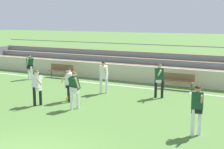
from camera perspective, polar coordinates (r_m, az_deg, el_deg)
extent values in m
cube|color=white|center=(17.78, 6.89, -2.57)|extent=(44.00, 0.12, 0.01)
cube|color=beige|center=(19.06, 8.45, -0.21)|extent=(48.00, 0.16, 1.02)
cube|color=#897051|center=(20.62, 5.81, 0.25)|extent=(27.13, 0.36, 0.08)
cube|color=slate|center=(20.47, 5.60, -0.36)|extent=(27.13, 0.04, 0.38)
cube|color=#897051|center=(21.16, 6.46, 1.52)|extent=(27.13, 0.36, 0.08)
cube|color=slate|center=(21.01, 6.26, 0.94)|extent=(27.13, 0.04, 0.38)
cube|color=#897051|center=(21.71, 7.07, 2.72)|extent=(27.13, 0.36, 0.08)
cube|color=slate|center=(21.55, 6.88, 2.17)|extent=(27.13, 0.04, 0.38)
cube|color=#897051|center=(22.28, 7.66, 3.87)|extent=(27.13, 0.36, 0.08)
cube|color=slate|center=(22.11, 7.48, 3.34)|extent=(27.13, 0.04, 0.38)
cube|color=slate|center=(28.94, -19.18, 3.30)|extent=(0.20, 2.30, 1.51)
cylinder|color=slate|center=(22.46, 7.90, 5.32)|extent=(27.13, 0.06, 0.06)
cube|color=brown|center=(17.73, 11.75, -1.27)|extent=(1.80, 0.40, 0.06)
cube|color=brown|center=(17.86, 11.93, -0.38)|extent=(1.80, 0.05, 0.40)
cylinder|color=#47474C|center=(17.99, 9.33, -1.76)|extent=(0.07, 0.07, 0.45)
cylinder|color=#47474C|center=(17.60, 14.18, -2.20)|extent=(0.07, 0.07, 0.45)
cube|color=brown|center=(21.12, -9.25, 0.60)|extent=(1.80, 0.40, 0.06)
cube|color=brown|center=(21.23, -8.98, 1.34)|extent=(1.80, 0.05, 0.40)
cylinder|color=#47474C|center=(21.62, -10.90, 0.16)|extent=(0.07, 0.07, 0.45)
cylinder|color=#47474C|center=(20.71, -7.48, -0.17)|extent=(0.07, 0.07, 0.45)
cylinder|color=white|center=(13.82, -6.21, -4.39)|extent=(0.13, 0.13, 0.86)
cylinder|color=white|center=(13.66, -7.31, -4.58)|extent=(0.13, 0.13, 0.86)
cube|color=white|center=(13.64, -6.79, -2.81)|extent=(0.38, 0.25, 0.24)
cube|color=#194228|center=(13.58, -6.82, -1.58)|extent=(0.41, 0.43, 0.60)
cylinder|color=beige|center=(13.40, -6.35, -1.55)|extent=(0.10, 0.27, 0.51)
cylinder|color=beige|center=(13.74, -7.29, -1.29)|extent=(0.10, 0.27, 0.51)
sphere|color=beige|center=(13.51, -6.85, 0.02)|extent=(0.21, 0.21, 0.21)
sphere|color=brown|center=(13.50, -6.86, 0.11)|extent=(0.20, 0.20, 0.20)
cylinder|color=black|center=(14.89, -7.69, -3.44)|extent=(0.13, 0.13, 0.82)
cylinder|color=black|center=(15.19, -7.85, -3.18)|extent=(0.13, 0.13, 0.82)
cube|color=black|center=(14.96, -7.80, -1.85)|extent=(0.32, 0.41, 0.24)
cube|color=white|center=(14.90, -7.83, -0.72)|extent=(0.45, 0.47, 0.60)
cylinder|color=beige|center=(14.86, -8.61, -0.62)|extent=(0.36, 0.18, 0.47)
cylinder|color=beige|center=(14.93, -7.07, -0.54)|extent=(0.36, 0.18, 0.47)
sphere|color=beige|center=(14.83, -7.87, 0.74)|extent=(0.21, 0.21, 0.21)
sphere|color=black|center=(14.83, -7.87, 0.82)|extent=(0.20, 0.20, 0.20)
cylinder|color=white|center=(20.95, -14.34, 0.25)|extent=(0.13, 0.13, 0.84)
cylinder|color=white|center=(21.16, -14.76, 0.33)|extent=(0.13, 0.13, 0.84)
cube|color=black|center=(20.99, -14.60, 1.36)|extent=(0.33, 0.41, 0.24)
cube|color=#194228|center=(20.95, -14.63, 2.17)|extent=(0.47, 0.48, 0.60)
cylinder|color=beige|center=(20.80, -15.01, 2.21)|extent=(0.27, 0.16, 0.51)
cylinder|color=beige|center=(21.09, -14.27, 2.34)|extent=(0.27, 0.16, 0.51)
sphere|color=beige|center=(20.90, -14.68, 3.22)|extent=(0.21, 0.21, 0.21)
sphere|color=black|center=(20.90, -14.68, 3.27)|extent=(0.20, 0.20, 0.20)
cylinder|color=white|center=(16.56, -0.98, -1.84)|extent=(0.13, 0.13, 0.91)
cylinder|color=white|center=(16.44, -2.02, -1.93)|extent=(0.13, 0.13, 0.91)
cube|color=white|center=(16.42, -1.51, -0.40)|extent=(0.40, 0.29, 0.24)
cube|color=white|center=(16.37, -1.51, 0.64)|extent=(0.43, 0.37, 0.59)
cylinder|color=#D6A884|center=(16.17, -1.25, 0.66)|extent=(0.15, 0.38, 0.46)
cylinder|color=#D6A884|center=(16.55, -1.77, 0.87)|extent=(0.15, 0.38, 0.46)
sphere|color=#D6A884|center=(16.31, -1.52, 1.97)|extent=(0.21, 0.21, 0.21)
sphere|color=black|center=(16.30, -1.52, 2.04)|extent=(0.20, 0.20, 0.20)
cylinder|color=black|center=(14.58, -13.82, -3.91)|extent=(0.13, 0.13, 0.84)
cylinder|color=black|center=(14.65, -12.78, -3.81)|extent=(0.13, 0.13, 0.84)
cube|color=white|center=(14.53, -13.36, -2.33)|extent=(0.37, 0.23, 0.24)
cube|color=white|center=(14.47, -13.41, -1.17)|extent=(0.39, 0.37, 0.60)
cylinder|color=beige|center=(14.64, -13.73, -0.91)|extent=(0.09, 0.41, 0.44)
cylinder|color=beige|center=(14.28, -13.09, -1.15)|extent=(0.09, 0.41, 0.44)
sphere|color=beige|center=(14.40, -13.47, 0.33)|extent=(0.21, 0.21, 0.21)
sphere|color=brown|center=(14.40, -13.47, 0.41)|extent=(0.20, 0.20, 0.20)
cylinder|color=black|center=(15.76, 7.89, -2.52)|extent=(0.13, 0.13, 0.92)
cylinder|color=black|center=(15.75, 9.04, -2.56)|extent=(0.13, 0.13, 0.92)
cube|color=white|center=(15.67, 8.51, -0.96)|extent=(0.41, 0.41, 0.24)
cube|color=#194228|center=(15.61, 8.53, 0.12)|extent=(0.46, 0.47, 0.58)
cylinder|color=beige|center=(15.81, 8.58, 0.38)|extent=(0.34, 0.33, 0.44)
cylinder|color=beige|center=(15.40, 8.49, 0.13)|extent=(0.34, 0.33, 0.44)
sphere|color=beige|center=(15.55, 8.57, 1.51)|extent=(0.21, 0.21, 0.21)
sphere|color=brown|center=(15.55, 8.57, 1.59)|extent=(0.20, 0.20, 0.20)
cylinder|color=white|center=(10.93, 14.35, -8.38)|extent=(0.13, 0.13, 0.92)
cylinder|color=white|center=(11.06, 15.55, -8.22)|extent=(0.13, 0.13, 0.92)
cube|color=black|center=(10.87, 15.06, -6.09)|extent=(0.40, 0.29, 0.24)
cube|color=#194228|center=(10.79, 15.13, -4.55)|extent=(0.44, 0.39, 0.59)
cylinder|color=#A87A5B|center=(10.92, 14.45, -4.14)|extent=(0.16, 0.37, 0.47)
cylinder|color=#A87A5B|center=(10.65, 15.85, -4.58)|extent=(0.16, 0.37, 0.47)
sphere|color=#A87A5B|center=(10.71, 15.23, -2.56)|extent=(0.21, 0.21, 0.21)
sphere|color=black|center=(10.70, 15.23, -2.45)|extent=(0.20, 0.20, 0.20)
sphere|color=yellow|center=(15.22, -7.90, -4.33)|extent=(0.22, 0.22, 0.22)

